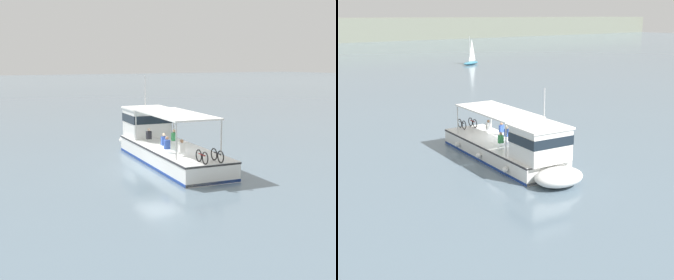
{
  "view_description": "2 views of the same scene",
  "coord_description": "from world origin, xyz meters",
  "views": [
    {
      "loc": [
        12.31,
        22.86,
        6.23
      ],
      "look_at": [
        -1.4,
        -1.34,
        1.4
      ],
      "focal_mm": 48.11,
      "sensor_mm": 36.0,
      "label": 1
    },
    {
      "loc": [
        -19.53,
        -24.39,
        9.29
      ],
      "look_at": [
        -1.4,
        -1.34,
        1.4
      ],
      "focal_mm": 50.01,
      "sensor_mm": 36.0,
      "label": 2
    }
  ],
  "objects": [
    {
      "name": "ground_plane",
      "position": [
        0.0,
        0.0,
        0.0
      ],
      "size": [
        400.0,
        400.0,
        0.0
      ],
      "primitive_type": "plane",
      "color": "slate"
    },
    {
      "name": "ferry_main",
      "position": [
        -1.51,
        -2.35,
        1.02
      ],
      "size": [
        4.56,
        13.02,
        5.32
      ],
      "color": "white",
      "rests_on": "ground"
    }
  ]
}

